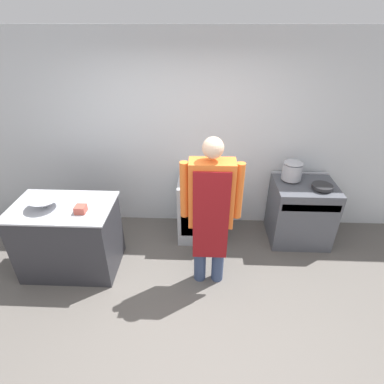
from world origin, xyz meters
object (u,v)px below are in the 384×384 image
at_px(fridge_unit, 201,207).
at_px(stock_pot, 292,170).
at_px(plastic_tub, 81,209).
at_px(stove, 300,212).
at_px(person_cook, 211,208).
at_px(mixing_bowl, 45,203).
at_px(saute_pan, 322,186).

relative_size(fridge_unit, stock_pot, 3.45).
height_order(fridge_unit, plastic_tub, plastic_tub).
height_order(stove, person_cook, person_cook).
xyz_separation_m(mixing_bowl, saute_pan, (3.28, 0.61, -0.06)).
relative_size(fridge_unit, plastic_tub, 7.76).
distance_m(stove, saute_pan, 0.51).
height_order(mixing_bowl, plastic_tub, mixing_bowl).
xyz_separation_m(stove, person_cook, (-1.27, -0.85, 0.60)).
distance_m(fridge_unit, mixing_bowl, 1.98).
bearing_deg(mixing_bowl, person_cook, -3.91).
bearing_deg(saute_pan, stock_pot, 145.43).
relative_size(plastic_tub, stock_pot, 0.44).
bearing_deg(saute_pan, fridge_unit, 174.11).
relative_size(fridge_unit, person_cook, 0.49).
bearing_deg(saute_pan, mixing_bowl, -169.41).
relative_size(stove, saute_pan, 3.44).
bearing_deg(stove, fridge_unit, 178.19).
height_order(stove, stock_pot, stock_pot).
height_order(stove, mixing_bowl, mixing_bowl).
relative_size(mixing_bowl, stock_pot, 1.34).
bearing_deg(fridge_unit, person_cook, -83.17).
bearing_deg(person_cook, plastic_tub, 178.32).
xyz_separation_m(stove, fridge_unit, (-1.37, 0.04, 0.01)).
relative_size(stove, mixing_bowl, 2.57).
bearing_deg(stove, stock_pot, 146.68).
distance_m(stove, stock_pot, 0.62).
height_order(fridge_unit, person_cook, person_cook).
bearing_deg(mixing_bowl, fridge_unit, 23.83).
xyz_separation_m(person_cook, stock_pot, (1.09, 0.97, -0.01)).
relative_size(fridge_unit, mixing_bowl, 2.58).
distance_m(stove, fridge_unit, 1.37).
bearing_deg(fridge_unit, plastic_tub, -146.88).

